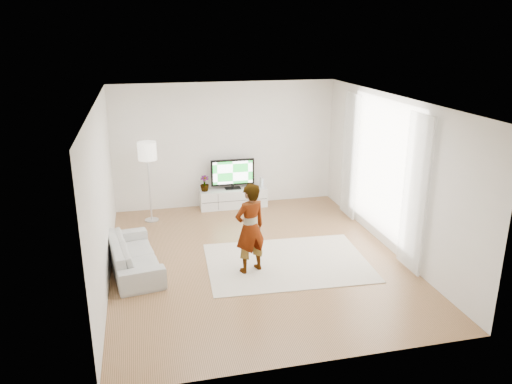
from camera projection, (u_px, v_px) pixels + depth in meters
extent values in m
plane|color=#A9724C|center=(256.00, 259.00, 8.86)|extent=(6.00, 6.00, 0.00)
plane|color=white|center=(256.00, 100.00, 7.99)|extent=(6.00, 6.00, 0.00)
cube|color=silver|center=(102.00, 194.00, 7.88)|extent=(0.02, 6.00, 2.80)
cube|color=silver|center=(391.00, 174.00, 8.96)|extent=(0.02, 6.00, 2.80)
cube|color=silver|center=(226.00, 145.00, 11.20)|extent=(5.00, 0.02, 2.80)
cube|color=silver|center=(316.00, 259.00, 5.65)|extent=(5.00, 0.02, 2.80)
cube|color=white|center=(383.00, 167.00, 9.22)|extent=(0.01, 2.60, 2.50)
cube|color=white|center=(415.00, 194.00, 8.03)|extent=(0.04, 0.70, 2.60)
cube|color=white|center=(350.00, 156.00, 10.44)|extent=(0.04, 0.70, 2.60)
cube|color=silver|center=(233.00, 198.00, 11.37)|extent=(1.52, 0.43, 0.43)
cube|color=black|center=(235.00, 201.00, 11.17)|extent=(1.48, 0.00, 0.01)
cube|color=black|center=(218.00, 202.00, 11.09)|extent=(0.01, 0.00, 0.38)
cube|color=black|center=(252.00, 200.00, 11.26)|extent=(0.01, 0.00, 0.38)
cube|color=black|center=(233.00, 188.00, 11.33)|extent=(0.35, 0.19, 0.02)
cube|color=black|center=(233.00, 186.00, 11.32)|extent=(0.07, 0.04, 0.07)
cube|color=black|center=(233.00, 172.00, 11.22)|extent=(0.99, 0.05, 0.60)
cube|color=#17932A|center=(233.00, 173.00, 11.19)|extent=(0.90, 0.01, 0.51)
cube|color=white|center=(262.00, 182.00, 11.42)|extent=(0.06, 0.17, 0.23)
cube|color=#4CB2FF|center=(262.00, 182.00, 11.33)|extent=(0.01, 0.00, 0.13)
imported|color=#3F7238|center=(205.00, 183.00, 11.11)|extent=(0.22, 0.22, 0.36)
cube|color=beige|center=(287.00, 262.00, 8.70)|extent=(2.88, 2.14, 0.01)
imported|color=#334772|center=(250.00, 228.00, 8.16)|extent=(0.65, 0.55, 1.53)
imported|color=silver|center=(134.00, 255.00, 8.39)|extent=(1.00, 1.94, 0.54)
cylinder|color=silver|center=(152.00, 220.00, 10.63)|extent=(0.29, 0.29, 0.02)
cylinder|color=silver|center=(150.00, 190.00, 10.42)|extent=(0.04, 0.04, 1.31)
cylinder|color=white|center=(147.00, 151.00, 10.16)|extent=(0.38, 0.38, 0.37)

